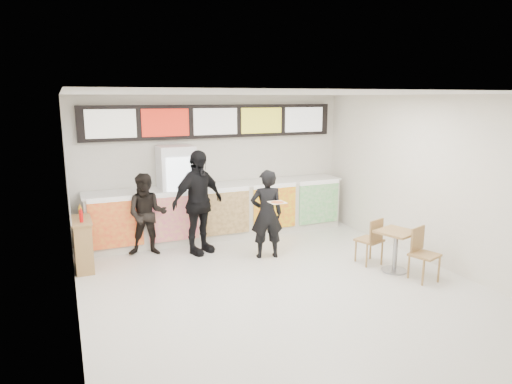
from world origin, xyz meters
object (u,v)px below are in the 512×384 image
customer_left (147,215)px  customer_mid (198,202)px  condiment_ledge (83,244)px  drinks_fridge (177,195)px  service_counter (221,211)px  customer_main (267,214)px  cafe_table (396,243)px

customer_left → customer_mid: 0.98m
customer_mid → condiment_ledge: size_ratio=1.86×
drinks_fridge → condiment_ledge: (-1.89, -0.88, -0.54)m
service_counter → drinks_fridge: 1.03m
customer_main → customer_mid: 1.33m
cafe_table → condiment_ledge: condiment_ledge is taller
customer_left → cafe_table: (3.75, -2.55, -0.28)m
drinks_fridge → customer_main: 2.05m
customer_mid → cafe_table: (2.83, -2.26, -0.49)m
cafe_table → condiment_ledge: (-4.92, 2.23, -0.04)m
service_counter → customer_left: (-1.65, -0.54, 0.21)m
service_counter → customer_main: bearing=-76.9°
service_counter → customer_mid: bearing=-131.6°
drinks_fridge → cafe_table: drinks_fridge is taller
customer_mid → customer_left: bearing=138.4°
service_counter → customer_left: customer_left is taller
service_counter → customer_left: 1.75m
service_counter → customer_main: 1.62m
service_counter → drinks_fridge: size_ratio=2.78×
customer_main → cafe_table: bearing=150.7°
drinks_fridge → customer_mid: bearing=-76.8°
customer_main → customer_left: 2.26m
customer_left → condiment_ledge: customer_left is taller
condiment_ledge → customer_left: bearing=15.2°
service_counter → customer_mid: (-0.74, -0.83, 0.42)m
customer_main → condiment_ledge: (-3.18, 0.70, -0.37)m
drinks_fridge → customer_left: (-0.72, -0.56, -0.22)m
drinks_fridge → customer_mid: (0.20, -0.85, -0.01)m
cafe_table → service_counter: bearing=105.5°
customer_left → customer_mid: bearing=-2.1°
service_counter → customer_main: size_ratio=3.34×
customer_left → condiment_ledge: bearing=-149.5°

